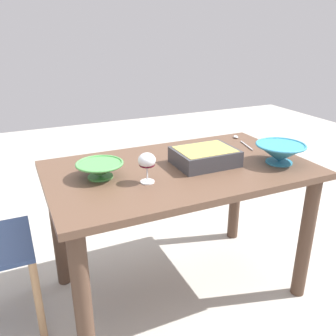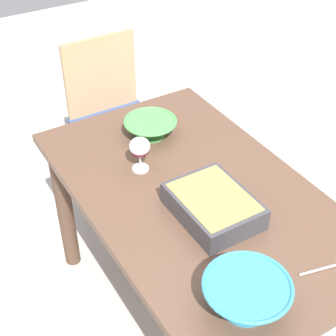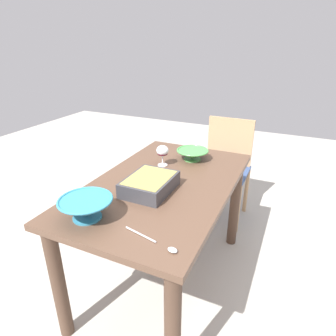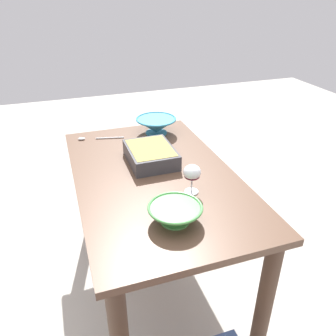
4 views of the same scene
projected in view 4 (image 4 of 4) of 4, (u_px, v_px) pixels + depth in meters
name	position (u px, v px, depth m)	size (l,w,h in m)	color
ground_plane	(157.00, 280.00, 2.10)	(8.00, 8.00, 0.00)	#B2ADA3
dining_table	(155.00, 196.00, 1.80)	(1.34, 0.80, 0.76)	brown
wine_glass	(192.00, 174.00, 1.53)	(0.08, 0.08, 0.14)	white
casserole_dish	(151.00, 154.00, 1.83)	(0.31, 0.24, 0.08)	#38383D
mixing_bowl	(175.00, 213.00, 1.37)	(0.23, 0.23, 0.08)	#4C994C
small_bowl	(156.00, 125.00, 2.17)	(0.26, 0.26, 0.10)	teal
serving_spoon	(92.00, 138.00, 2.11)	(0.08, 0.28, 0.01)	silver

